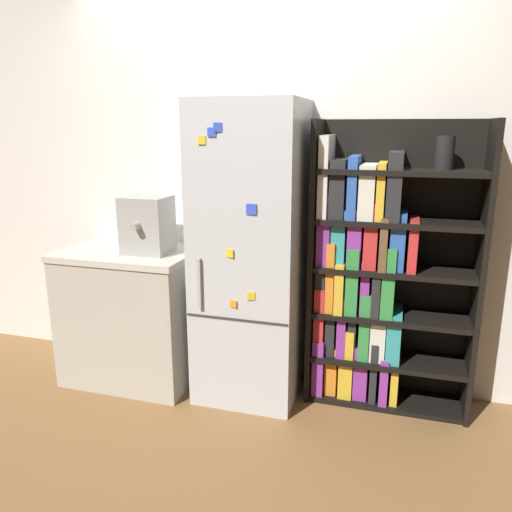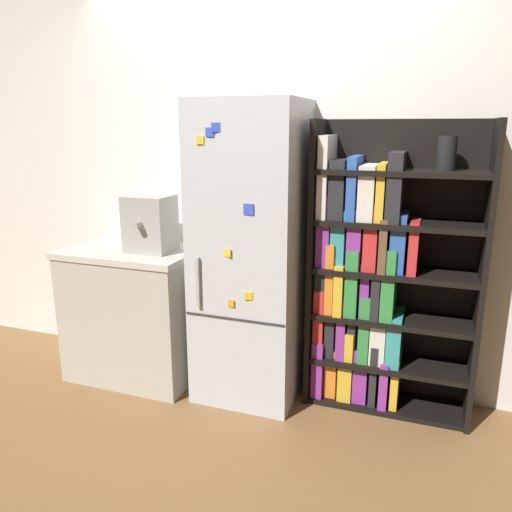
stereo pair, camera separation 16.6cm
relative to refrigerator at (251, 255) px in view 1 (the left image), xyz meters
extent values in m
plane|color=olive|center=(0.00, -0.17, -0.91)|extent=(16.00, 16.00, 0.00)
cube|color=white|center=(0.00, 0.31, 0.39)|extent=(8.00, 0.05, 2.60)
cube|color=silver|center=(0.00, 0.00, 0.00)|extent=(0.62, 0.56, 1.82)
cube|color=#333333|center=(0.00, -0.28, -0.31)|extent=(0.61, 0.01, 0.01)
cube|color=#B2B2B7|center=(-0.22, -0.30, -0.11)|extent=(0.02, 0.02, 0.30)
cube|color=blue|center=(0.09, -0.29, 0.33)|extent=(0.06, 0.01, 0.06)
cube|color=blue|center=(-0.09, -0.29, 0.75)|extent=(0.05, 0.02, 0.05)
cube|color=orange|center=(-0.02, -0.29, -0.22)|extent=(0.04, 0.01, 0.04)
cube|color=yellow|center=(-0.03, -0.29, 0.08)|extent=(0.05, 0.02, 0.05)
cube|color=yellow|center=(-0.18, -0.29, 0.69)|extent=(0.04, 0.01, 0.04)
cube|color=blue|center=(-0.13, -0.29, 0.73)|extent=(0.05, 0.01, 0.05)
cube|color=yellow|center=(0.09, -0.29, -0.16)|extent=(0.05, 0.01, 0.05)
cube|color=black|center=(0.38, 0.11, -0.06)|extent=(0.03, 0.34, 1.71)
cube|color=black|center=(1.31, 0.11, -0.06)|extent=(0.03, 0.34, 1.71)
cube|color=black|center=(0.84, 0.27, -0.06)|extent=(0.96, 0.03, 1.71)
cube|color=black|center=(0.84, 0.11, -0.90)|extent=(0.90, 0.31, 0.03)
cube|color=black|center=(0.84, 0.11, -0.63)|extent=(0.90, 0.31, 0.03)
cube|color=black|center=(0.84, 0.11, -0.34)|extent=(0.90, 0.31, 0.03)
cube|color=black|center=(0.84, 0.11, -0.06)|extent=(0.90, 0.31, 0.03)
cube|color=black|center=(0.84, 0.11, 0.23)|extent=(0.90, 0.31, 0.03)
cube|color=black|center=(0.84, 0.11, 0.51)|extent=(0.90, 0.31, 0.03)
cube|color=purple|center=(0.44, 0.11, -0.70)|extent=(0.07, 0.27, 0.36)
cube|color=orange|center=(0.51, 0.12, -0.72)|extent=(0.07, 0.22, 0.31)
cube|color=gold|center=(0.60, 0.12, -0.66)|extent=(0.08, 0.27, 0.45)
cube|color=purple|center=(0.69, 0.11, -0.71)|extent=(0.08, 0.22, 0.35)
cube|color=#262628|center=(0.77, 0.12, -0.69)|extent=(0.04, 0.27, 0.39)
cube|color=purple|center=(0.84, 0.11, -0.73)|extent=(0.05, 0.28, 0.30)
cube|color=gold|center=(0.90, 0.11, -0.72)|extent=(0.04, 0.25, 0.33)
cube|color=red|center=(0.43, 0.11, -0.40)|extent=(0.06, 0.26, 0.43)
cube|color=#262628|center=(0.50, 0.11, -0.44)|extent=(0.06, 0.22, 0.34)
cube|color=purple|center=(0.57, 0.11, -0.42)|extent=(0.05, 0.25, 0.39)
cube|color=#262628|center=(0.63, 0.11, -0.47)|extent=(0.05, 0.23, 0.29)
cube|color=#338C3F|center=(0.70, 0.12, -0.40)|extent=(0.06, 0.27, 0.41)
cube|color=silver|center=(0.78, 0.11, -0.39)|extent=(0.09, 0.24, 0.44)
cube|color=teal|center=(0.87, 0.11, -0.46)|extent=(0.08, 0.26, 0.31)
cube|color=#262628|center=(0.43, 0.11, -0.13)|extent=(0.06, 0.23, 0.38)
cube|color=orange|center=(0.49, 0.10, -0.11)|extent=(0.05, 0.24, 0.43)
cube|color=gold|center=(0.55, 0.10, -0.17)|extent=(0.05, 0.27, 0.31)
cube|color=#338C3F|center=(0.62, 0.12, -0.12)|extent=(0.07, 0.28, 0.41)
cube|color=purple|center=(0.69, 0.12, -0.16)|extent=(0.05, 0.23, 0.33)
cube|color=#262628|center=(0.76, 0.11, -0.18)|extent=(0.05, 0.28, 0.28)
cube|color=#338C3F|center=(0.82, 0.11, -0.11)|extent=(0.07, 0.28, 0.42)
cube|color=purple|center=(0.44, 0.12, 0.17)|extent=(0.08, 0.26, 0.43)
cube|color=teal|center=(0.52, 0.11, 0.13)|extent=(0.08, 0.22, 0.34)
cube|color=purple|center=(0.62, 0.10, 0.13)|extent=(0.08, 0.23, 0.35)
cube|color=red|center=(0.71, 0.12, 0.15)|extent=(0.08, 0.26, 0.38)
cube|color=brown|center=(0.78, 0.11, 0.11)|extent=(0.04, 0.29, 0.31)
cube|color=#2D59B2|center=(0.86, 0.12, 0.13)|extent=(0.08, 0.25, 0.33)
cube|color=red|center=(0.94, 0.11, 0.11)|extent=(0.05, 0.25, 0.29)
cube|color=silver|center=(0.43, 0.12, 0.48)|extent=(0.06, 0.29, 0.47)
cube|color=#262628|center=(0.51, 0.11, 0.41)|extent=(0.09, 0.25, 0.33)
cube|color=#2D59B2|center=(0.59, 0.11, 0.42)|extent=(0.05, 0.28, 0.35)
cube|color=silver|center=(0.67, 0.11, 0.40)|extent=(0.09, 0.26, 0.31)
cube|color=gold|center=(0.75, 0.11, 0.40)|extent=(0.05, 0.26, 0.32)
cube|color=#262628|center=(0.82, 0.11, 0.43)|extent=(0.08, 0.29, 0.38)
cylinder|color=black|center=(1.07, 0.11, 0.62)|extent=(0.10, 0.10, 0.18)
cube|color=#BCB7A8|center=(-0.82, -0.02, -0.48)|extent=(0.85, 0.61, 0.85)
cube|color=beige|center=(-0.82, -0.02, -0.04)|extent=(0.87, 0.63, 0.04)
cube|color=#A5A39E|center=(-0.66, -0.06, 0.16)|extent=(0.28, 0.24, 0.36)
cylinder|color=#A5A39E|center=(-0.66, -0.21, 0.18)|extent=(0.04, 0.06, 0.04)
camera|label=1|loc=(0.87, -2.81, 0.75)|focal=35.00mm
camera|label=2|loc=(1.03, -2.76, 0.75)|focal=35.00mm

